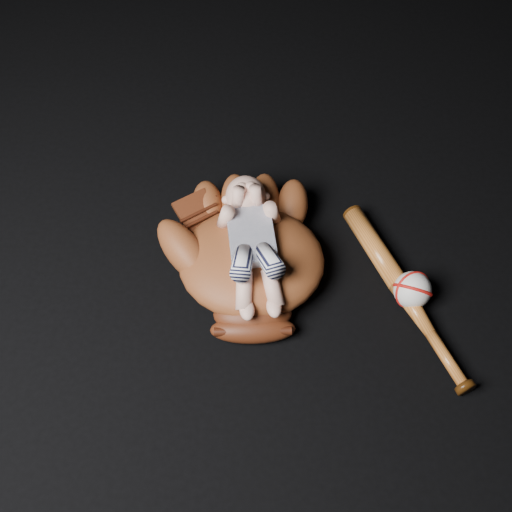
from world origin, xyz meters
The scene contains 4 objects.
baseball_glove centered at (0.02, 0.17, 0.07)m, with size 0.39×0.45×0.14m, color #662E15, non-canonical shape.
newborn_baby centered at (0.03, 0.16, 0.12)m, with size 0.15×0.34×0.14m, color #E7AB95, non-canonical shape.
baseball_bat centered at (0.35, 0.10, 0.02)m, with size 0.05×0.48×0.05m, color #B15E22, non-canonical shape.
baseball centered at (0.36, 0.10, 0.04)m, with size 0.08×0.08×0.08m, color white.
Camera 1 is at (0.04, -0.63, 1.18)m, focal length 45.00 mm.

